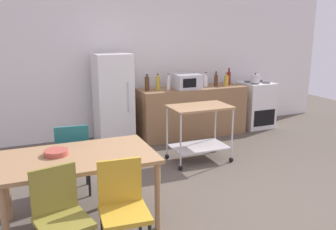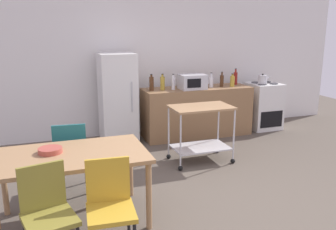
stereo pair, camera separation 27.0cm
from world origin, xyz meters
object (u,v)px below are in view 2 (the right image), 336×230
at_px(chair_mustard, 110,204).
at_px(bottle_soy_sauce, 162,83).
at_px(bottle_hot_sauce, 173,83).
at_px(bottle_sparkling_water, 211,81).
at_px(bottle_vinegar, 232,81).
at_px(chair_teal, 70,152).
at_px(microwave, 192,82).
at_px(fruit_bowl, 50,150).
at_px(refrigerator, 118,99).
at_px(dining_table, 72,161).
at_px(bottle_wine, 222,81).
at_px(bottle_soda, 151,83).
at_px(chair_olive, 47,211).
at_px(kettle, 263,79).
at_px(stove_oven, 263,106).
at_px(bottle_sesame_oil, 235,78).
at_px(kitchen_cart, 201,125).

bearing_deg(chair_mustard, bottle_soy_sauce, 68.78).
distance_m(chair_mustard, bottle_hot_sauce, 3.56).
distance_m(bottle_sparkling_water, bottle_vinegar, 0.41).
distance_m(chair_teal, microwave, 2.82).
bearing_deg(bottle_hot_sauce, fruit_bowl, -133.60).
distance_m(refrigerator, bottle_vinegar, 2.14).
distance_m(dining_table, bottle_vinegar, 3.89).
bearing_deg(refrigerator, bottle_wine, -3.98).
height_order(bottle_hot_sauce, bottle_wine, bottle_hot_sauce).
bearing_deg(bottle_soda, dining_table, -123.17).
distance_m(chair_olive, microwave, 3.98).
height_order(chair_olive, bottle_vinegar, bottle_vinegar).
distance_m(bottle_vinegar, fruit_bowl, 3.99).
relative_size(bottle_hot_sauce, bottle_wine, 1.02).
bearing_deg(kettle, chair_olive, -143.26).
xyz_separation_m(stove_oven, bottle_sesame_oil, (-0.61, 0.08, 0.57)).
bearing_deg(refrigerator, bottle_soda, -10.41).
bearing_deg(kettle, kitchen_cart, -147.18).
relative_size(bottle_soy_sauce, bottle_wine, 1.04).
height_order(kitchen_cart, bottle_hot_sauce, bottle_hot_sauce).
bearing_deg(chair_olive, refrigerator, 55.57).
xyz_separation_m(bottle_sesame_oil, fruit_bowl, (-3.48, -2.41, -0.25)).
relative_size(bottle_sesame_oil, fruit_bowl, 1.28).
height_order(kitchen_cart, bottle_sparkling_water, bottle_sparkling_water).
bearing_deg(bottle_soda, bottle_sparkling_water, -1.61).
height_order(stove_oven, refrigerator, refrigerator).
bearing_deg(dining_table, fruit_bowl, 154.85).
bearing_deg(dining_table, kitchen_cart, 30.61).
height_order(stove_oven, microwave, microwave).
bearing_deg(chair_olive, microwave, 36.42).
height_order(chair_mustard, bottle_soda, bottle_soda).
bearing_deg(chair_olive, bottle_soda, 46.29).
bearing_deg(refrigerator, bottle_sparkling_water, -4.62).
bearing_deg(bottle_vinegar, microwave, -179.76).
bearing_deg(kettle, bottle_hot_sauce, 179.32).
xyz_separation_m(microwave, fruit_bowl, (-2.50, -2.22, -0.25)).
distance_m(refrigerator, bottle_wine, 1.95).
relative_size(chair_olive, microwave, 1.93).
xyz_separation_m(chair_olive, microwave, (2.57, 2.99, 0.51)).
distance_m(chair_olive, bottle_sparkling_water, 4.28).
xyz_separation_m(bottle_vinegar, bottle_sesame_oil, (0.17, 0.19, 0.02)).
bearing_deg(bottle_soy_sauce, refrigerator, 171.43).
relative_size(chair_olive, bottle_sparkling_water, 3.30).
bearing_deg(chair_mustard, stove_oven, 45.69).
bearing_deg(microwave, kitchen_cart, -106.79).
height_order(refrigerator, fruit_bowl, refrigerator).
bearing_deg(kettle, dining_table, -148.31).
bearing_deg(chair_mustard, kettle, 45.74).
distance_m(chair_olive, bottle_soda, 3.62).
distance_m(dining_table, bottle_sparkling_water, 3.61).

